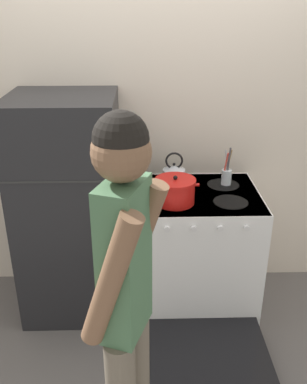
{
  "coord_description": "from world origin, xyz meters",
  "views": [
    {
      "loc": [
        -0.08,
        -2.96,
        2.1
      ],
      "look_at": [
        -0.02,
        -0.5,
        0.98
      ],
      "focal_mm": 40.0,
      "sensor_mm": 36.0,
      "label": 1
    }
  ],
  "objects_px": {
    "dutch_oven_pot": "(175,191)",
    "tea_kettle": "(174,175)",
    "refrigerator": "(70,209)",
    "stove_range": "(198,253)",
    "person": "(126,300)",
    "utensil_jar": "(227,175)"
  },
  "relations": [
    {
      "from": "tea_kettle",
      "to": "person",
      "type": "xyz_separation_m",
      "value": [
        -0.29,
        -1.38,
        0.03
      ]
    },
    {
      "from": "tea_kettle",
      "to": "person",
      "type": "relative_size",
      "value": 0.14
    },
    {
      "from": "stove_range",
      "to": "person",
      "type": "height_order",
      "value": "person"
    },
    {
      "from": "stove_range",
      "to": "utensil_jar",
      "type": "height_order",
      "value": "utensil_jar"
    },
    {
      "from": "person",
      "to": "stove_range",
      "type": "bearing_deg",
      "value": -0.58
    },
    {
      "from": "utensil_jar",
      "to": "person",
      "type": "bearing_deg",
      "value": -115.29
    },
    {
      "from": "refrigerator",
      "to": "tea_kettle",
      "type": "bearing_deg",
      "value": 8.85
    },
    {
      "from": "refrigerator",
      "to": "person",
      "type": "distance_m",
      "value": 1.36
    },
    {
      "from": "refrigerator",
      "to": "utensil_jar",
      "type": "xyz_separation_m",
      "value": [
        1.09,
        0.12,
        0.2
      ]
    },
    {
      "from": "refrigerator",
      "to": "stove_range",
      "type": "xyz_separation_m",
      "value": [
        0.89,
        -0.07,
        -0.33
      ]
    },
    {
      "from": "dutch_oven_pot",
      "to": "person",
      "type": "relative_size",
      "value": 0.17
    },
    {
      "from": "utensil_jar",
      "to": "refrigerator",
      "type": "bearing_deg",
      "value": -173.74
    },
    {
      "from": "stove_range",
      "to": "utensil_jar",
      "type": "bearing_deg",
      "value": 42.57
    },
    {
      "from": "tea_kettle",
      "to": "utensil_jar",
      "type": "distance_m",
      "value": 0.37
    },
    {
      "from": "refrigerator",
      "to": "stove_range",
      "type": "distance_m",
      "value": 0.95
    },
    {
      "from": "stove_range",
      "to": "person",
      "type": "relative_size",
      "value": 0.8
    },
    {
      "from": "dutch_oven_pot",
      "to": "tea_kettle",
      "type": "xyz_separation_m",
      "value": [
        0.01,
        0.28,
        -0.0
      ]
    },
    {
      "from": "refrigerator",
      "to": "person",
      "type": "xyz_separation_m",
      "value": [
        0.43,
        -1.27,
        0.23
      ]
    },
    {
      "from": "dutch_oven_pot",
      "to": "utensil_jar",
      "type": "relative_size",
      "value": 1.11
    },
    {
      "from": "dutch_oven_pot",
      "to": "tea_kettle",
      "type": "relative_size",
      "value": 1.25
    },
    {
      "from": "person",
      "to": "refrigerator",
      "type": "bearing_deg",
      "value": 38.94
    },
    {
      "from": "refrigerator",
      "to": "stove_range",
      "type": "bearing_deg",
      "value": -4.2
    }
  ]
}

